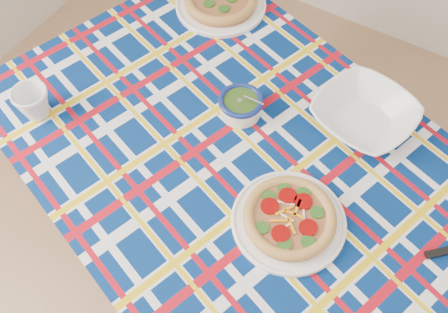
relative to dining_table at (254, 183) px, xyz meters
The scene contains 7 objects.
dining_table is the anchor object (origin of this frame).
tablecloth 0.02m from the dining_table, behind, with size 1.47×0.93×0.10m, color navy, non-canonical shape.
main_focaccia_plate 0.19m from the dining_table, 32.76° to the right, with size 0.28×0.28×0.05m, color #975B35, non-canonical shape.
pesto_bowl 0.21m from the dining_table, 131.92° to the left, with size 0.12×0.12×0.07m, color #1D390F, non-canonical shape.
serving_bowl 0.34m from the dining_table, 57.79° to the left, with size 0.25×0.25×0.06m, color white.
second_focaccia_plate 0.61m from the dining_table, 129.47° to the left, with size 0.29×0.29×0.05m, color #975B35, non-canonical shape.
mug 0.61m from the dining_table, 165.59° to the right, with size 0.10×0.10×0.09m, color white.
Camera 1 is at (-0.21, -0.01, 1.74)m, focal length 40.00 mm.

